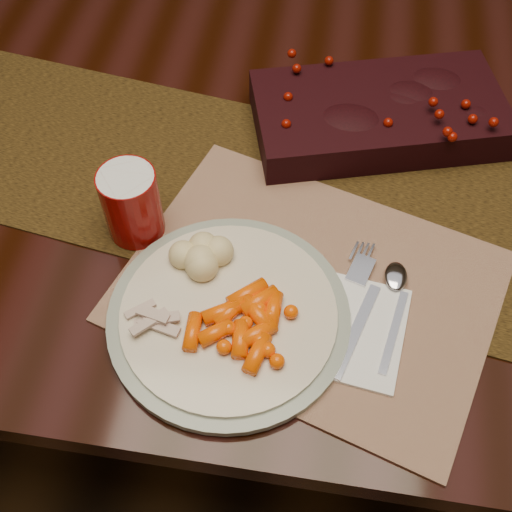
% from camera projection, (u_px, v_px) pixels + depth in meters
% --- Properties ---
extents(floor, '(5.00, 5.00, 0.00)m').
position_uv_depth(floor, '(265.00, 356.00, 1.59)').
color(floor, black).
rests_on(floor, ground).
extents(dining_table, '(1.80, 1.00, 0.75)m').
position_uv_depth(dining_table, '(268.00, 273.00, 1.28)').
color(dining_table, black).
rests_on(dining_table, floor).
extents(table_runner, '(1.63, 0.57, 0.00)m').
position_uv_depth(table_runner, '(294.00, 199.00, 0.90)').
color(table_runner, black).
rests_on(table_runner, dining_table).
extents(centerpiece, '(0.40, 0.28, 0.07)m').
position_uv_depth(centerpiece, '(379.00, 110.00, 0.95)').
color(centerpiece, black).
rests_on(centerpiece, table_runner).
extents(placemat_main, '(0.53, 0.45, 0.00)m').
position_uv_depth(placemat_main, '(310.00, 286.00, 0.82)').
color(placemat_main, '#9C734F').
rests_on(placemat_main, dining_table).
extents(dinner_plate, '(0.30, 0.30, 0.02)m').
position_uv_depth(dinner_plate, '(229.00, 315.00, 0.78)').
color(dinner_plate, beige).
rests_on(dinner_plate, placemat_main).
extents(baby_carrots, '(0.13, 0.11, 0.02)m').
position_uv_depth(baby_carrots, '(235.00, 321.00, 0.76)').
color(baby_carrots, '#F84F00').
rests_on(baby_carrots, dinner_plate).
extents(mashed_potatoes, '(0.09, 0.08, 0.04)m').
position_uv_depth(mashed_potatoes, '(199.00, 255.00, 0.80)').
color(mashed_potatoes, beige).
rests_on(mashed_potatoes, dinner_plate).
extents(turkey_shreds, '(0.09, 0.08, 0.02)m').
position_uv_depth(turkey_shreds, '(150.00, 314.00, 0.77)').
color(turkey_shreds, '#B19F94').
rests_on(turkey_shreds, dinner_plate).
extents(napkin, '(0.14, 0.16, 0.01)m').
position_uv_depth(napkin, '(351.00, 329.00, 0.78)').
color(napkin, white).
rests_on(napkin, placemat_main).
extents(fork, '(0.08, 0.18, 0.00)m').
position_uv_depth(fork, '(357.00, 314.00, 0.78)').
color(fork, '#B7B6BD').
rests_on(fork, napkin).
extents(spoon, '(0.06, 0.15, 0.00)m').
position_uv_depth(spoon, '(394.00, 314.00, 0.78)').
color(spoon, silver).
rests_on(spoon, napkin).
extents(red_cup, '(0.10, 0.10, 0.10)m').
position_uv_depth(red_cup, '(132.00, 204.00, 0.83)').
color(red_cup, '#7F0806').
rests_on(red_cup, placemat_main).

